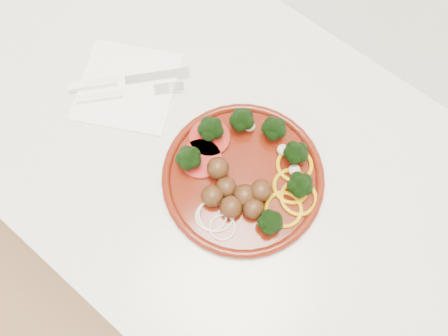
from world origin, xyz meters
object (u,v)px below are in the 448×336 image
Objects in this scene: fork at (112,96)px; knife at (113,82)px; napkin at (127,86)px; plate at (245,174)px.

knife is at bearing 83.00° from fork.
knife is (-0.02, -0.01, 0.01)m from napkin.
plate is at bearing 0.10° from napkin.
knife is 0.03m from fork.
fork is (0.02, -0.02, -0.00)m from knife.
knife reaches higher than napkin.
fork reaches higher than napkin.
plate is 0.28m from knife.
fork is at bearing -97.00° from knife.
plate is 1.54× the size of knife.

